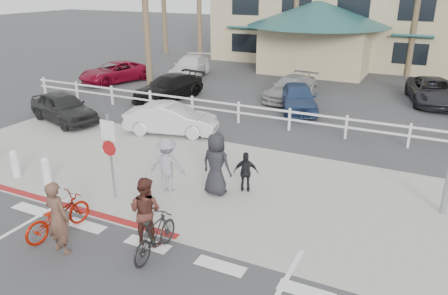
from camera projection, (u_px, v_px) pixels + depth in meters
The scene contains 24 objects.
ground at pixel (133, 258), 10.24m from camera, with size 140.00×140.00×0.00m, color #333335.
sidewalk_plaza at pixel (219, 183), 14.01m from camera, with size 22.00×7.00×0.01m, color gray.
cross_street at pixel (264, 144), 17.37m from camera, with size 40.00×5.00×0.01m, color #333335.
parking_lot at pixel (323, 92), 25.34m from camera, with size 50.00×16.00×0.01m, color #333335.
curb_red at pixel (73, 208), 12.47m from camera, with size 7.00×0.25×0.02m, color maroon.
rail_fence at pixel (292, 120), 18.66m from camera, with size 29.40×0.16×1.00m, color silver, non-canonical shape.
sign_post at pixel (111, 153), 12.50m from camera, with size 0.50×0.10×2.90m, color gray, non-canonical shape.
bollard_0 at pixel (47, 171), 13.71m from camera, with size 0.26×0.26×0.95m, color silver, non-canonical shape.
bollard_1 at pixel (15, 164), 14.28m from camera, with size 0.26×0.26×0.95m, color silver, non-canonical shape.
bike_red at pixel (58, 216), 11.06m from camera, with size 0.66×1.89×0.99m, color #931202.
rider_red at pixel (58, 218), 10.16m from camera, with size 0.67×0.44×1.83m, color #523629.
bike_black at pixel (155, 236), 10.18m from camera, with size 0.48×1.70×1.02m, color black.
rider_black at pixel (145, 211), 10.55m from camera, with size 0.85×0.66×1.75m, color #49231C.
pedestrian_a at pixel (167, 165), 13.20m from camera, with size 1.11×0.64×1.71m, color gray.
pedestrian_child at pixel (246, 172), 13.25m from camera, with size 0.75×0.31×1.28m, color black.
pedestrian_b at pixel (216, 164), 12.97m from camera, with size 0.95×0.62×1.94m, color black.
car_white_sedan at pixel (171, 119), 18.32m from camera, with size 1.35×3.87×1.28m, color #BDBDBD.
car_red_compact at pixel (63, 107), 19.83m from camera, with size 1.61×4.01×1.37m, color black.
lot_car_0 at pixel (115, 72), 27.62m from camera, with size 2.12×4.60×1.28m, color maroon.
lot_car_1 at pixel (169, 87), 23.67m from camera, with size 1.82×4.47×1.30m, color black.
lot_car_2 at pixel (298, 97), 21.52m from camera, with size 1.60×3.98×1.36m, color navy.
lot_car_4 at pixel (190, 67), 29.01m from camera, with size 1.91×4.69×1.36m, color silver.
lot_car_5 at pixel (433, 91), 22.81m from camera, with size 2.17×4.70×1.31m, color black.
lot_car_6 at pixel (291, 88), 23.62m from camera, with size 1.74×4.27×1.24m, color gray.
Camera 1 is at (5.71, -6.81, 6.09)m, focal length 35.00 mm.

